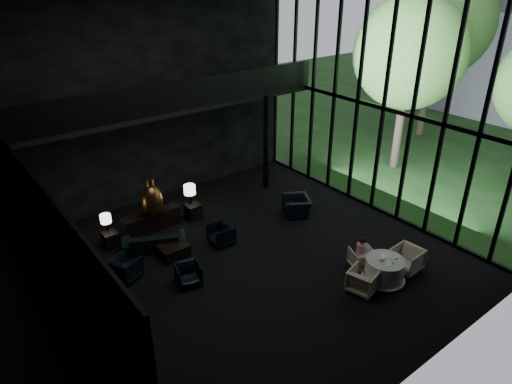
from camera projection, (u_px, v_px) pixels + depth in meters
floor at (227, 271)px, 14.28m from camera, size 14.00×12.00×0.02m
wall_back at (131, 104)px, 16.76m from camera, size 14.00×0.04×8.00m
wall_front at (407, 247)px, 8.26m from camera, size 14.00×0.04×8.00m
curtain_wall at (384, 108)px, 16.32m from camera, size 0.20×12.00×8.00m
mezzanine_back at (168, 106)px, 16.60m from camera, size 12.00×2.00×0.25m
railing_left at (22, 178)px, 9.50m from camera, size 0.06×12.00×1.00m
railing_back at (181, 95)px, 15.62m from camera, size 12.00×0.06×1.00m
column_ne at (266, 143)px, 18.86m from camera, size 0.24×0.24×4.00m
tree_near at (410, 53)px, 19.40m from camera, size 4.80×4.80×7.65m
tree_far at (438, 22)px, 23.23m from camera, size 5.60×5.60×8.80m
console at (152, 221)px, 16.39m from camera, size 2.13×0.48×0.68m
bronze_urn at (152, 200)px, 15.81m from camera, size 0.76×0.76×1.41m
side_table_left at (111, 239)px, 15.43m from camera, size 0.48×0.48×0.53m
table_lamp_left at (106, 219)px, 15.25m from camera, size 0.36×0.36×0.61m
side_table_right at (193, 211)px, 17.14m from camera, size 0.53×0.53×0.59m
table_lamp_right at (190, 190)px, 16.89m from camera, size 0.43×0.43×0.73m
sofa at (154, 238)px, 15.24m from camera, size 2.10×1.40×0.80m
lounge_armchair_west at (126, 267)px, 13.78m from camera, size 1.01×1.03×0.82m
lounge_armchair_east at (221, 233)px, 15.52m from camera, size 0.79×0.83×0.79m
lounge_armchair_south at (188, 274)px, 13.56m from camera, size 0.82×0.79×0.69m
window_armchair at (297, 203)px, 17.36m from camera, size 1.10×1.25×0.92m
coffee_table at (172, 249)px, 14.99m from camera, size 0.91×0.91×0.40m
dining_table at (384, 271)px, 13.70m from camera, size 1.31×1.31×0.75m
dining_chair_north at (362, 258)px, 14.31m from camera, size 0.82×0.80×0.65m
dining_chair_east at (407, 257)px, 14.13m from camera, size 0.90×0.95×0.93m
dining_chair_west at (363, 279)px, 13.22m from camera, size 0.94×0.98×0.83m
child at (361, 247)px, 14.11m from camera, size 0.30×0.30×0.63m
plate_a at (389, 264)px, 13.30m from camera, size 0.26×0.26×0.01m
plate_b at (384, 256)px, 13.69m from camera, size 0.23×0.23×0.02m
saucer at (393, 258)px, 13.57m from camera, size 0.17×0.17×0.01m
coffee_cup at (396, 258)px, 13.52m from camera, size 0.08×0.08×0.06m
cereal_bowl at (382, 259)px, 13.47m from camera, size 0.18×0.18×0.09m
cream_pot at (393, 263)px, 13.32m from camera, size 0.07×0.07×0.07m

